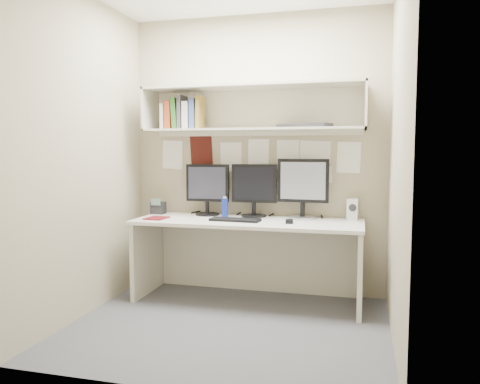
% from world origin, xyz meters
% --- Properties ---
extents(floor, '(2.40, 2.00, 0.01)m').
position_xyz_m(floor, '(0.00, 0.00, 0.00)').
color(floor, '#48484D').
rests_on(floor, ground).
extents(wall_back, '(2.40, 0.02, 2.60)m').
position_xyz_m(wall_back, '(0.00, 1.00, 1.30)').
color(wall_back, tan).
rests_on(wall_back, ground).
extents(wall_front, '(2.40, 0.02, 2.60)m').
position_xyz_m(wall_front, '(0.00, -1.00, 1.30)').
color(wall_front, tan).
rests_on(wall_front, ground).
extents(wall_left, '(0.02, 2.00, 2.60)m').
position_xyz_m(wall_left, '(-1.20, 0.00, 1.30)').
color(wall_left, tan).
rests_on(wall_left, ground).
extents(wall_right, '(0.02, 2.00, 2.60)m').
position_xyz_m(wall_right, '(1.20, 0.00, 1.30)').
color(wall_right, tan).
rests_on(wall_right, ground).
extents(desk, '(2.00, 0.70, 0.73)m').
position_xyz_m(desk, '(0.00, 0.65, 0.37)').
color(desk, silver).
rests_on(desk, floor).
extents(overhead_hutch, '(2.00, 0.38, 0.40)m').
position_xyz_m(overhead_hutch, '(0.00, 0.86, 1.72)').
color(overhead_hutch, beige).
rests_on(overhead_hutch, wall_back).
extents(pinned_papers, '(1.92, 0.01, 0.48)m').
position_xyz_m(pinned_papers, '(0.00, 0.99, 1.25)').
color(pinned_papers, white).
rests_on(pinned_papers, wall_back).
extents(monitor_left, '(0.41, 0.23, 0.48)m').
position_xyz_m(monitor_left, '(-0.45, 0.87, 0.99)').
color(monitor_left, black).
rests_on(monitor_left, desk).
extents(monitor_center, '(0.42, 0.23, 0.49)m').
position_xyz_m(monitor_center, '(0.01, 0.87, 0.99)').
color(monitor_center, black).
rests_on(monitor_center, desk).
extents(monitor_right, '(0.46, 0.25, 0.54)m').
position_xyz_m(monitor_right, '(0.46, 0.87, 1.02)').
color(monitor_right, '#A5A5AA').
rests_on(monitor_right, desk).
extents(keyboard, '(0.44, 0.18, 0.02)m').
position_xyz_m(keyboard, '(-0.09, 0.56, 0.74)').
color(keyboard, black).
rests_on(keyboard, desk).
extents(mouse, '(0.07, 0.11, 0.03)m').
position_xyz_m(mouse, '(0.38, 0.55, 0.75)').
color(mouse, black).
rests_on(mouse, desk).
extents(speaker, '(0.10, 0.11, 0.19)m').
position_xyz_m(speaker, '(0.90, 0.90, 0.82)').
color(speaker, silver).
rests_on(speaker, desk).
extents(blue_bottle, '(0.06, 0.06, 0.19)m').
position_xyz_m(blue_bottle, '(-0.25, 0.78, 0.82)').
color(blue_bottle, navy).
rests_on(blue_bottle, desk).
extents(maroon_notebook, '(0.18, 0.22, 0.01)m').
position_xyz_m(maroon_notebook, '(-0.81, 0.51, 0.74)').
color(maroon_notebook, '#5F1015').
rests_on(maroon_notebook, desk).
extents(desk_phone, '(0.13, 0.12, 0.15)m').
position_xyz_m(desk_phone, '(-0.94, 0.83, 0.79)').
color(desk_phone, black).
rests_on(desk_phone, desk).
extents(book_stack, '(0.39, 0.19, 0.31)m').
position_xyz_m(book_stack, '(-0.66, 0.80, 1.68)').
color(book_stack, beige).
rests_on(book_stack, overhead_hutch).
extents(hutch_tray, '(0.50, 0.34, 0.03)m').
position_xyz_m(hutch_tray, '(0.47, 0.79, 1.56)').
color(hutch_tray, black).
rests_on(hutch_tray, overhead_hutch).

